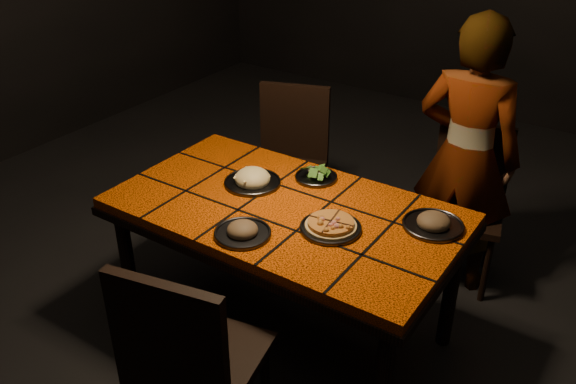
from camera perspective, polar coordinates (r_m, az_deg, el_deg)
The scene contains 11 objects.
room_shell at distance 2.53m, azimuth -0.33°, elevation 13.45°, with size 6.04×7.04×3.08m.
dining_table at distance 2.87m, azimuth -0.28°, elevation -2.67°, with size 1.62×0.92×0.75m.
chair_near at distance 2.35m, azimuth -9.30°, elevation -15.05°, with size 0.53×0.53×0.99m.
chair_far_left at distance 3.78m, azimuth 0.22°, elevation 3.59°, with size 0.55×0.55×0.96m.
chair_far_right at distance 3.55m, azimuth 16.42°, elevation -0.21°, with size 0.49×0.49×0.90m.
diner at distance 3.37m, azimuth 16.33°, elevation 3.17°, with size 0.56×0.37×1.54m, color brown.
plate_pizza at distance 2.65m, azimuth 4.02°, elevation -3.20°, with size 0.27×0.27×0.04m.
plate_pasta at distance 3.01m, azimuth -3.34°, elevation 1.17°, with size 0.28×0.28×0.09m.
plate_salad at distance 3.05m, azimuth 2.65°, elevation 1.67°, with size 0.21×0.21×0.07m.
plate_mushroom_a at distance 2.62m, azimuth -4.28°, elevation -3.64°, with size 0.25×0.25×0.08m.
plate_mushroom_b at distance 2.74m, azimuth 13.46°, elevation -2.78°, with size 0.27×0.27×0.09m.
Camera 1 is at (1.36, -2.01, 2.20)m, focal length 38.00 mm.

